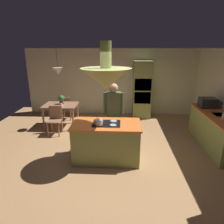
% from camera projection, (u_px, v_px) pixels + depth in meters
% --- Properties ---
extents(ground, '(8.16, 8.16, 0.00)m').
position_uv_depth(ground, '(107.00, 154.00, 5.15)').
color(ground, '#AD7F51').
extents(wall_back, '(6.80, 0.10, 2.55)m').
position_uv_depth(wall_back, '(113.00, 82.00, 8.05)').
color(wall_back, beige).
rests_on(wall_back, ground).
extents(kitchen_island, '(1.58, 0.89, 0.93)m').
position_uv_depth(kitchen_island, '(107.00, 141.00, 4.82)').
color(kitchen_island, '#8C934C').
rests_on(kitchen_island, ground).
extents(counter_run_right, '(0.73, 2.29, 0.91)m').
position_uv_depth(counter_run_right, '(215.00, 130.00, 5.45)').
color(counter_run_right, '#8C934C').
rests_on(counter_run_right, ground).
extents(oven_tower, '(0.66, 0.62, 2.12)m').
position_uv_depth(oven_tower, '(142.00, 90.00, 7.68)').
color(oven_tower, '#8C934C').
rests_on(oven_tower, ground).
extents(dining_table, '(1.09, 0.84, 0.76)m').
position_uv_depth(dining_table, '(61.00, 108.00, 6.85)').
color(dining_table, '#916549').
rests_on(dining_table, ground).
extents(person_at_island, '(0.53, 0.23, 1.71)m').
position_uv_depth(person_at_island, '(114.00, 111.00, 5.34)').
color(person_at_island, tan).
rests_on(person_at_island, ground).
extents(range_hood, '(1.10, 1.10, 1.00)m').
position_uv_depth(range_hood, '(106.00, 77.00, 4.37)').
color(range_hood, '#8C934C').
extents(pendant_light_over_table, '(0.32, 0.32, 0.82)m').
position_uv_depth(pendant_light_over_table, '(58.00, 71.00, 6.48)').
color(pendant_light_over_table, beige).
extents(chair_facing_island, '(0.40, 0.40, 0.87)m').
position_uv_depth(chair_facing_island, '(55.00, 118.00, 6.28)').
color(chair_facing_island, '#916549').
rests_on(chair_facing_island, ground).
extents(chair_by_back_wall, '(0.40, 0.40, 0.87)m').
position_uv_depth(chair_by_back_wall, '(66.00, 107.00, 7.50)').
color(chair_by_back_wall, '#916549').
rests_on(chair_by_back_wall, ground).
extents(potted_plant_on_table, '(0.20, 0.20, 0.30)m').
position_uv_depth(potted_plant_on_table, '(61.00, 99.00, 6.83)').
color(potted_plant_on_table, '#99382D').
rests_on(potted_plant_on_table, dining_table).
extents(cup_on_table, '(0.07, 0.07, 0.09)m').
position_uv_depth(cup_on_table, '(61.00, 105.00, 6.60)').
color(cup_on_table, white).
rests_on(cup_on_table, dining_table).
extents(microwave_on_counter, '(0.46, 0.36, 0.28)m').
position_uv_depth(microwave_on_counter, '(208.00, 103.00, 5.92)').
color(microwave_on_counter, '#232326').
rests_on(microwave_on_counter, counter_run_right).
extents(cooking_pot_on_cooktop, '(0.18, 0.18, 0.12)m').
position_uv_depth(cooking_pot_on_cooktop, '(99.00, 122.00, 4.55)').
color(cooking_pot_on_cooktop, '#B2B2B7').
rests_on(cooking_pot_on_cooktop, kitchen_island).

